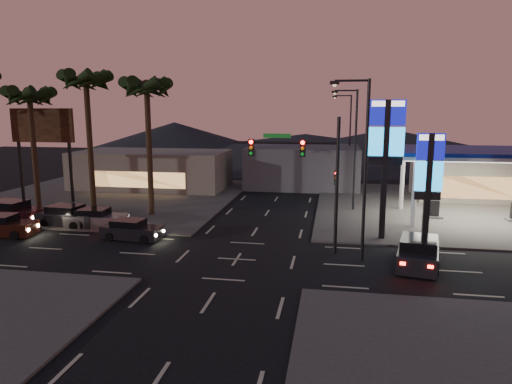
% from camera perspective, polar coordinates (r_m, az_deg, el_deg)
% --- Properties ---
extents(ground, '(140.00, 140.00, 0.00)m').
position_cam_1_polar(ground, '(26.23, -2.43, -8.39)').
color(ground, black).
rests_on(ground, ground).
extents(corner_lot_ne, '(24.00, 24.00, 0.12)m').
position_cam_1_polar(corner_lot_ne, '(42.52, 24.12, -1.94)').
color(corner_lot_ne, '#47443F').
rests_on(corner_lot_ne, ground).
extents(corner_lot_nw, '(24.00, 24.00, 0.12)m').
position_cam_1_polar(corner_lot_nw, '(46.31, -17.83, -0.59)').
color(corner_lot_nw, '#47443F').
rests_on(corner_lot_nw, ground).
extents(gas_station, '(12.20, 8.20, 5.47)m').
position_cam_1_polar(gas_station, '(37.99, 26.14, 4.23)').
color(gas_station, silver).
rests_on(gas_station, ground).
extents(convenience_store, '(10.00, 6.00, 4.00)m').
position_cam_1_polar(convenience_store, '(47.48, 25.16, 1.55)').
color(convenience_store, '#726B5B').
rests_on(convenience_store, ground).
extents(pylon_sign_tall, '(2.20, 0.35, 9.00)m').
position_cam_1_polar(pylon_sign_tall, '(30.03, 15.95, 6.07)').
color(pylon_sign_tall, black).
rests_on(pylon_sign_tall, ground).
extents(pylon_sign_short, '(1.60, 0.35, 7.00)m').
position_cam_1_polar(pylon_sign_short, '(29.59, 20.81, 2.35)').
color(pylon_sign_short, black).
rests_on(pylon_sign_short, ground).
extents(traffic_signal_mast, '(6.10, 0.39, 8.00)m').
position_cam_1_polar(traffic_signal_mast, '(26.51, 6.38, 3.35)').
color(traffic_signal_mast, black).
rests_on(traffic_signal_mast, ground).
extents(pedestal_signal, '(0.32, 0.39, 4.30)m').
position_cam_1_polar(pedestal_signal, '(31.74, 9.97, 0.20)').
color(pedestal_signal, black).
rests_on(pedestal_signal, ground).
extents(streetlight_near, '(2.14, 0.25, 10.00)m').
position_cam_1_polar(streetlight_near, '(25.48, 13.12, 3.98)').
color(streetlight_near, black).
rests_on(streetlight_near, ground).
extents(streetlight_mid, '(2.14, 0.25, 10.00)m').
position_cam_1_polar(streetlight_mid, '(38.41, 12.02, 6.05)').
color(streetlight_mid, black).
rests_on(streetlight_mid, ground).
extents(streetlight_far, '(2.14, 0.25, 10.00)m').
position_cam_1_polar(streetlight_far, '(52.38, 11.44, 7.14)').
color(streetlight_far, black).
rests_on(streetlight_far, ground).
extents(palm_a, '(4.41, 4.41, 10.86)m').
position_cam_1_polar(palm_a, '(36.69, -13.47, 11.61)').
color(palm_a, black).
rests_on(palm_a, ground).
extents(palm_b, '(4.41, 4.41, 11.46)m').
position_cam_1_polar(palm_b, '(38.92, -20.44, 11.96)').
color(palm_b, black).
rests_on(palm_b, ground).
extents(palm_c, '(4.41, 4.41, 10.26)m').
position_cam_1_polar(palm_c, '(41.60, -26.41, 9.90)').
color(palm_c, black).
rests_on(palm_c, ground).
extents(billboard, '(6.00, 0.30, 8.50)m').
position_cam_1_polar(billboard, '(45.37, -25.11, 6.71)').
color(billboard, black).
rests_on(billboard, ground).
extents(building_far_west, '(16.00, 8.00, 4.00)m').
position_cam_1_polar(building_far_west, '(50.54, -12.82, 2.75)').
color(building_far_west, '#726B5B').
rests_on(building_far_west, ground).
extents(building_far_mid, '(12.00, 9.00, 4.40)m').
position_cam_1_polar(building_far_mid, '(50.77, 5.94, 3.21)').
color(building_far_mid, '#4C4C51').
rests_on(building_far_mid, ground).
extents(hill_left, '(40.00, 40.00, 6.00)m').
position_cam_1_polar(hill_left, '(89.72, -10.11, 6.66)').
color(hill_left, black).
rests_on(hill_left, ground).
extents(hill_right, '(50.00, 50.00, 5.00)m').
position_cam_1_polar(hill_right, '(85.05, 16.32, 5.88)').
color(hill_right, black).
rests_on(hill_right, ground).
extents(hill_center, '(60.00, 60.00, 4.00)m').
position_cam_1_polar(hill_center, '(84.69, 6.13, 5.88)').
color(hill_center, black).
rests_on(hill_center, ground).
extents(car_lane_a_front, '(4.11, 1.98, 1.30)m').
position_cam_1_polar(car_lane_a_front, '(31.06, -15.29, -4.61)').
color(car_lane_a_front, black).
rests_on(car_lane_a_front, ground).
extents(car_lane_a_mid, '(4.54, 2.20, 1.44)m').
position_cam_1_polar(car_lane_a_mid, '(35.18, -29.22, -3.74)').
color(car_lane_a_mid, black).
rests_on(car_lane_a_mid, ground).
extents(car_lane_b_front, '(4.43, 2.04, 1.42)m').
position_cam_1_polar(car_lane_b_front, '(34.73, -19.35, -3.19)').
color(car_lane_b_front, '#5D5D5F').
rests_on(car_lane_b_front, ground).
extents(car_lane_b_mid, '(4.80, 2.27, 1.53)m').
position_cam_1_polar(car_lane_b_mid, '(36.01, -22.38, -2.83)').
color(car_lane_b_mid, black).
rests_on(car_lane_b_mid, ground).
extents(car_lane_b_rear, '(5.21, 2.63, 1.64)m').
position_cam_1_polar(car_lane_b_rear, '(38.94, -28.21, -2.26)').
color(car_lane_b_rear, black).
rests_on(car_lane_b_rear, ground).
extents(suv_station, '(2.97, 5.11, 1.61)m').
position_cam_1_polar(suv_station, '(26.54, 19.66, -7.08)').
color(suv_station, black).
rests_on(suv_station, ground).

